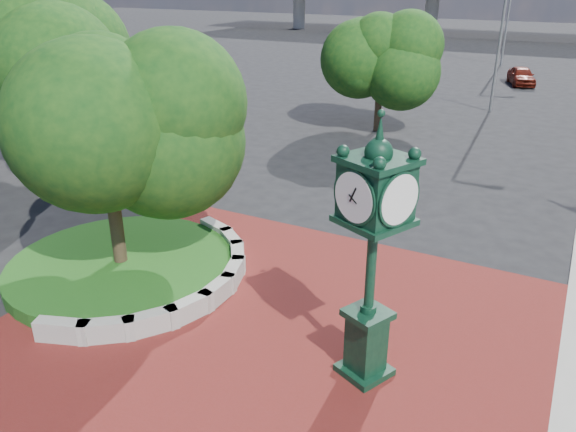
{
  "coord_description": "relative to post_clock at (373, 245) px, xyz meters",
  "views": [
    {
      "loc": [
        5.48,
        -9.93,
        7.64
      ],
      "look_at": [
        -0.59,
        1.5,
        2.04
      ],
      "focal_mm": 35.0,
      "sensor_mm": 36.0,
      "label": 1
    }
  ],
  "objects": [
    {
      "name": "tree_planter",
      "position": [
        -7.47,
        0.89,
        0.73
      ],
      "size": [
        5.2,
        5.2,
        6.33
      ],
      "color": "#38281C",
      "rests_on": "ground"
    },
    {
      "name": "grass_bed",
      "position": [
        -7.47,
        0.89,
        -2.79
      ],
      "size": [
        6.1,
        6.1,
        0.4
      ],
      "primitive_type": "cylinder",
      "color": "#184D16",
      "rests_on": "ground"
    },
    {
      "name": "parked_car",
      "position": [
        -1.51,
        36.54,
        -2.33
      ],
      "size": [
        2.7,
        4.2,
        1.33
      ],
      "primitive_type": "imported",
      "rotation": [
        0.0,
        0.0,
        0.31
      ],
      "color": "#5D160D",
      "rests_on": "ground"
    },
    {
      "name": "tree_northwest",
      "position": [
        -15.47,
        5.89,
        1.13
      ],
      "size": [
        5.6,
        5.6,
        6.93
      ],
      "color": "#38281C",
      "rests_on": "ground"
    },
    {
      "name": "post_clock",
      "position": [
        0.0,
        0.0,
        0.0
      ],
      "size": [
        1.42,
        1.42,
        5.45
      ],
      "color": "black",
      "rests_on": "ground"
    },
    {
      "name": "ground",
      "position": [
        -2.47,
        0.89,
        -2.99
      ],
      "size": [
        200.0,
        200.0,
        0.0
      ],
      "primitive_type": "plane",
      "color": "black",
      "rests_on": "ground"
    },
    {
      "name": "plaza",
      "position": [
        -2.47,
        -0.11,
        -2.97
      ],
      "size": [
        12.0,
        12.0,
        0.04
      ],
      "primitive_type": "cube",
      "color": "maroon",
      "rests_on": "ground"
    },
    {
      "name": "tree_street",
      "position": [
        -6.47,
        18.89,
        0.24
      ],
      "size": [
        4.4,
        4.4,
        5.45
      ],
      "color": "#38281C",
      "rests_on": "ground"
    },
    {
      "name": "street_lamp_near",
      "position": [
        -1.74,
        26.39,
        2.39
      ],
      "size": [
        2.06,
        0.32,
        9.18
      ],
      "color": "slate",
      "rests_on": "ground"
    },
    {
      "name": "planter_wall",
      "position": [
        -5.18,
        0.89,
        -2.72
      ],
      "size": [
        2.96,
        6.77,
        0.54
      ],
      "color": "#9E9B93",
      "rests_on": "ground"
    }
  ]
}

